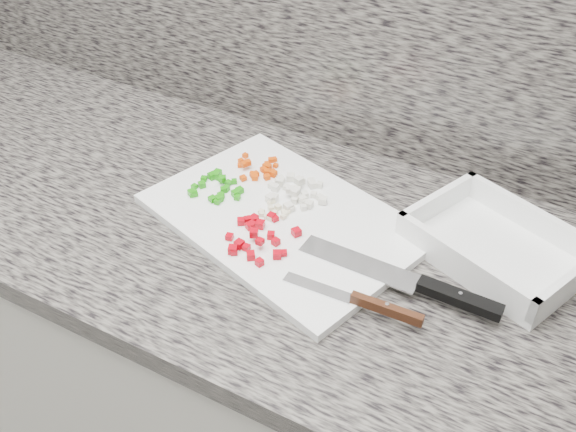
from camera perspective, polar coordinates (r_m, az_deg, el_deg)
name	(u,v)px	position (r m, az deg, el deg)	size (l,w,h in m)	color
cabinet	(253,383)	(1.46, -3.16, -14.59)	(3.92, 0.62, 0.86)	silver
countertop	(244,224)	(1.13, -3.94, -0.75)	(3.96, 0.64, 0.04)	#646058
cutting_board	(283,219)	(1.10, -0.42, -0.24)	(0.45, 0.30, 0.02)	white
carrot_pile	(260,169)	(1.19, -2.47, 4.20)	(0.09, 0.10, 0.02)	#D24104
onion_pile	(295,191)	(1.13, 0.62, 2.21)	(0.12, 0.10, 0.02)	silver
green_pepper_pile	(217,187)	(1.15, -6.31, 2.62)	(0.10, 0.09, 0.02)	#1B8C0C
red_pepper_pile	(257,236)	(1.04, -2.76, -1.80)	(0.12, 0.12, 0.02)	#B20210
garlic_pile	(274,212)	(1.09, -1.26, 0.37)	(0.05, 0.05, 0.01)	beige
chef_knife	(423,286)	(0.98, 11.94, -6.07)	(0.32, 0.05, 0.02)	silver
paring_knife	(368,303)	(0.94, 7.17, -7.71)	(0.22, 0.02, 0.02)	silver
tray	(496,247)	(1.08, 18.03, -2.65)	(0.31, 0.27, 0.05)	white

